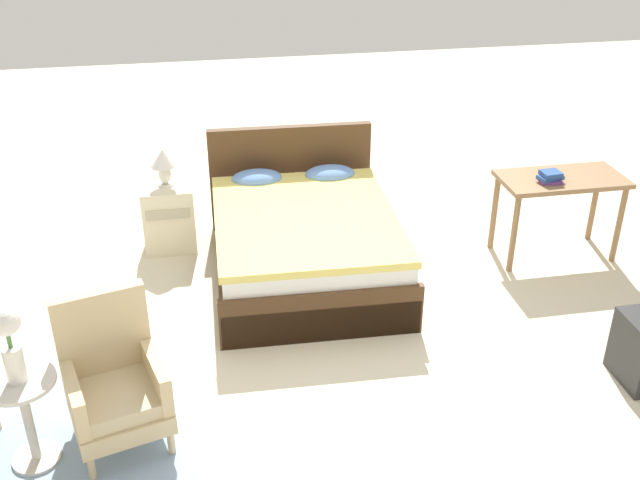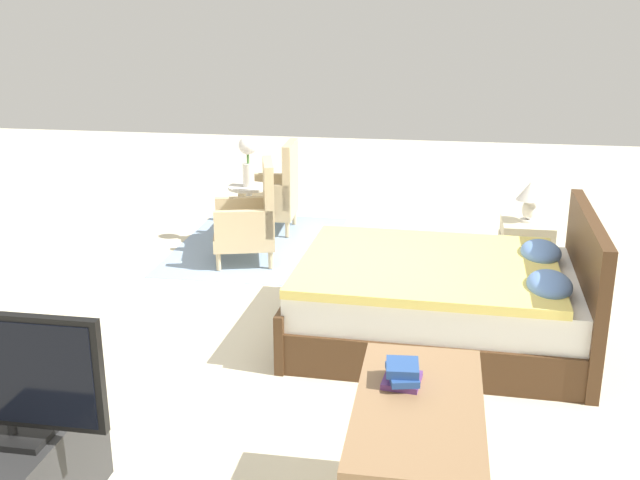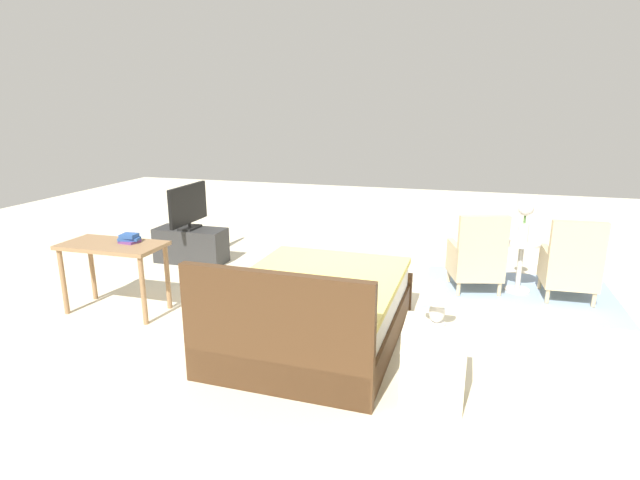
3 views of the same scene
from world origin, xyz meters
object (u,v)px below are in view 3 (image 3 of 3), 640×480
at_px(armchair_by_window_right, 477,259).
at_px(vanity_desk, 113,254).
at_px(tv_flatscreen, 188,206).
at_px(side_table, 520,261).
at_px(bed, 314,311).
at_px(table_lamp, 438,296).
at_px(nightstand, 434,362).
at_px(book_stack, 129,238).
at_px(tv_stand, 191,245).
at_px(flower_vase, 525,217).
at_px(armchair_by_window_left, 570,267).

height_order(armchair_by_window_right, vanity_desk, armchair_by_window_right).
relative_size(tv_flatscreen, vanity_desk, 0.85).
xyz_separation_m(side_table, vanity_desk, (4.06, 1.77, 0.25)).
relative_size(bed, tv_flatscreen, 2.28).
bearing_deg(table_lamp, bed, -30.33).
relative_size(nightstand, book_stack, 2.66).
xyz_separation_m(armchair_by_window_right, tv_flatscreen, (3.73, -0.09, 0.40)).
distance_m(armchair_by_window_right, side_table, 0.50).
bearing_deg(tv_stand, vanity_desk, 94.67).
bearing_deg(table_lamp, side_table, -107.66).
bearing_deg(tv_stand, tv_flatscreen, -0.30).
bearing_deg(book_stack, side_table, -156.63).
bearing_deg(flower_vase, side_table, 0.00).
bearing_deg(nightstand, vanity_desk, -12.96).
distance_m(bed, armchair_by_window_left, 2.96).
relative_size(nightstand, table_lamp, 1.78).
height_order(table_lamp, tv_flatscreen, tv_flatscreen).
xyz_separation_m(table_lamp, tv_flatscreen, (3.41, -2.48, -0.02)).
height_order(side_table, flower_vase, flower_vase).
distance_m(bed, side_table, 2.67).
bearing_deg(bed, flower_vase, -135.17).
bearing_deg(side_table, book_stack, 23.37).
relative_size(side_table, vanity_desk, 0.57).
bearing_deg(tv_flatscreen, flower_vase, -179.41).
distance_m(side_table, vanity_desk, 4.44).
relative_size(bed, side_table, 3.43).
bearing_deg(side_table, tv_stand, 0.59).
bearing_deg(vanity_desk, flower_vase, -156.48).
distance_m(bed, nightstand, 1.26).
bearing_deg(table_lamp, tv_stand, -36.04).
distance_m(side_table, nightstand, 2.64).
bearing_deg(nightstand, bed, -30.30).
xyz_separation_m(tv_stand, tv_flatscreen, (0.00, -0.00, 0.55)).
bearing_deg(flower_vase, nightstand, 72.34).
bearing_deg(armchair_by_window_left, table_lamp, 61.42).
xyz_separation_m(flower_vase, book_stack, (3.91, 1.69, -0.11)).
height_order(armchair_by_window_right, nightstand, armchair_by_window_right).
distance_m(tv_stand, tv_flatscreen, 0.55).
distance_m(armchair_by_window_right, flower_vase, 0.70).
distance_m(armchair_by_window_left, tv_flatscreen, 4.72).
distance_m(armchair_by_window_left, tv_stand, 4.71).
xyz_separation_m(armchair_by_window_right, side_table, (-0.48, -0.13, -0.01)).
bearing_deg(flower_vase, armchair_by_window_right, 15.19).
bearing_deg(side_table, bed, 44.83).
distance_m(flower_vase, vanity_desk, 4.44).
distance_m(armchair_by_window_right, tv_stand, 3.73).
height_order(bed, vanity_desk, bed).
bearing_deg(tv_stand, nightstand, 143.96).
distance_m(armchair_by_window_left, flower_vase, 0.72).
height_order(flower_vase, tv_flatscreen, flower_vase).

